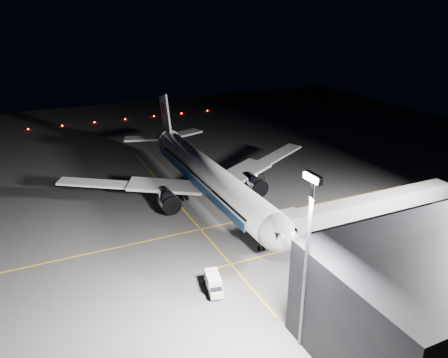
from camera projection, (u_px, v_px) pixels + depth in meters
ground at (210, 201)px, 85.54m from camera, size 200.00×200.00×0.00m
guide_line_main at (232, 222)px, 77.12m from camera, size 0.25×80.00×0.01m
guide_line_cross at (181, 207)px, 83.19m from camera, size 70.00×0.25×0.01m
guide_line_side at (319, 241)px, 70.93m from camera, size 0.25×40.00×0.01m
airliner at (207, 175)px, 84.53m from camera, size 61.48×54.22×16.64m
jet_bridge at (361, 207)px, 72.39m from camera, size 3.60×34.40×6.30m
floodlight_mast_south at (307, 249)px, 44.92m from camera, size 2.40×0.67×20.70m
taxiway_lights at (125, 119)px, 146.08m from camera, size 0.44×60.44×0.44m
service_truck at (214, 283)px, 58.25m from camera, size 4.79×2.73×2.31m
baggage_tug at (260, 175)px, 96.65m from camera, size 2.87×2.59×1.72m
safety_cone_a at (245, 177)px, 96.67m from camera, size 0.41×0.41×0.61m
safety_cone_b at (242, 208)px, 81.95m from camera, size 0.37×0.37×0.56m
safety_cone_c at (226, 195)px, 87.65m from camera, size 0.45×0.45×0.68m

